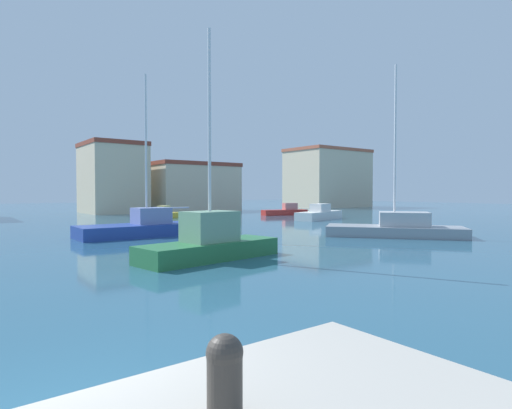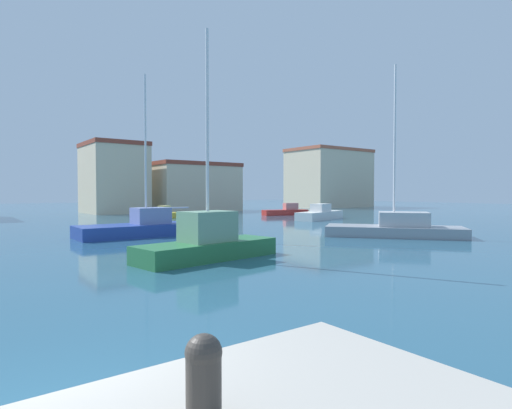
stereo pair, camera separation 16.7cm
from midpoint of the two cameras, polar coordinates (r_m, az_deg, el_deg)
name	(u,v)px [view 1 (the left image)]	position (r m, az deg, el deg)	size (l,w,h in m)	color
water	(224,228)	(29.36, -4.60, -3.25)	(160.00, 160.00, 0.00)	#285670
mooring_bollard	(225,373)	(3.23, -5.90, -21.94)	(0.27, 0.27, 0.61)	#38332D
sailboat_blue_far_left	(147,227)	(25.04, -14.83, -2.98)	(7.71, 2.66, 9.32)	#233D93
motorboat_red_inner_mooring	(286,211)	(45.99, 3.96, -0.92)	(5.29, 2.53, 1.31)	#B22823
motorboat_white_distant_east	(320,214)	(39.14, 8.59, -1.29)	(6.87, 3.80, 1.44)	white
motorboat_yellow_center_channel	(164,214)	(41.26, -12.56, -1.33)	(4.25, 3.23, 1.23)	gold
sailboat_grey_mid_harbor	(397,227)	(25.14, 18.52, -3.00)	(6.70, 7.55, 9.77)	gray
sailboat_green_far_right	(210,242)	(15.96, -6.63, -5.11)	(5.89, 2.65, 8.67)	#28703D
yacht_club	(113,178)	(53.30, -19.11, 3.47)	(6.51, 8.09, 8.47)	beige
harbor_office	(195,187)	(55.89, -8.49, 2.41)	(11.23, 6.26, 6.41)	beige
warehouse_block	(328,178)	(71.03, 9.73, 3.57)	(13.00, 8.77, 9.66)	beige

